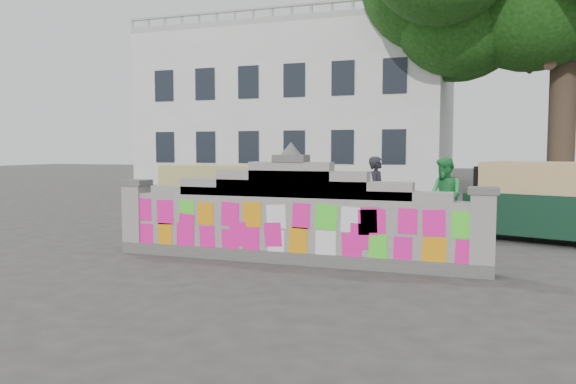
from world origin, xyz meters
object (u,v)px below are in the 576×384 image
at_px(cyclist_rider, 377,204).
at_px(cyclist_bike, 377,219).
at_px(pedestrian, 445,197).
at_px(rickshaw_right, 541,200).
at_px(rickshaw_left, 218,198).

bearing_deg(cyclist_rider, cyclist_bike, -86.95).
relative_size(pedestrian, rickshaw_right, 0.57).
relative_size(cyclist_bike, pedestrian, 0.97).
height_order(pedestrian, rickshaw_right, pedestrian).
relative_size(cyclist_rider, pedestrian, 0.87).
relative_size(cyclist_rider, rickshaw_right, 0.49).
bearing_deg(pedestrian, rickshaw_left, -113.83).
bearing_deg(rickshaw_left, rickshaw_right, 9.55).
relative_size(cyclist_bike, cyclist_rider, 1.12).
xyz_separation_m(cyclist_bike, rickshaw_left, (-3.55, -0.23, 0.36)).
height_order(cyclist_rider, pedestrian, pedestrian).
distance_m(cyclist_rider, rickshaw_right, 3.36).
height_order(cyclist_rider, rickshaw_right, rickshaw_right).
distance_m(pedestrian, rickshaw_right, 1.90).
height_order(cyclist_bike, rickshaw_right, rickshaw_right).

